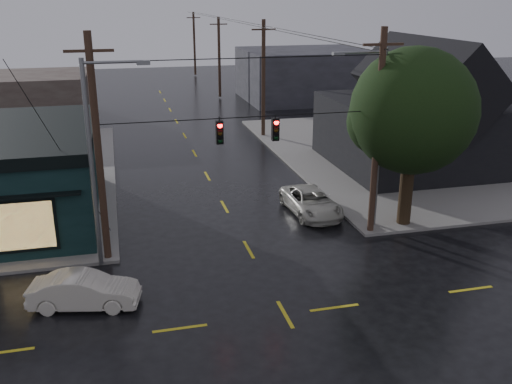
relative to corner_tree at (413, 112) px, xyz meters
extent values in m
plane|color=black|center=(-8.61, -7.00, -6.05)|extent=(160.00, 160.00, 0.00)
cube|color=gray|center=(11.39, 13.00, -5.98)|extent=(28.00, 28.00, 0.15)
cube|color=black|center=(6.39, 10.00, -3.65)|extent=(12.00, 11.00, 4.50)
cylinder|color=black|center=(0.00, 0.00, -3.65)|extent=(0.70, 0.70, 4.52)
sphere|color=black|center=(0.00, 0.00, 0.03)|extent=(6.30, 6.30, 6.30)
cylinder|color=black|center=(-8.61, -0.50, 0.25)|extent=(13.00, 0.04, 0.04)
cube|color=#382B28|center=(-22.61, 33.00, -3.85)|extent=(12.00, 10.00, 4.40)
cube|color=#28292E|center=(7.39, 38.00, -3.25)|extent=(14.00, 12.00, 5.60)
imported|color=beige|center=(-15.98, -4.56, -5.37)|extent=(4.39, 2.30, 1.38)
imported|color=#B2B0A5|center=(-4.17, 2.77, -5.37)|extent=(2.52, 5.04, 1.37)
camera|label=1|loc=(-14.28, -25.10, 5.44)|focal=40.00mm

